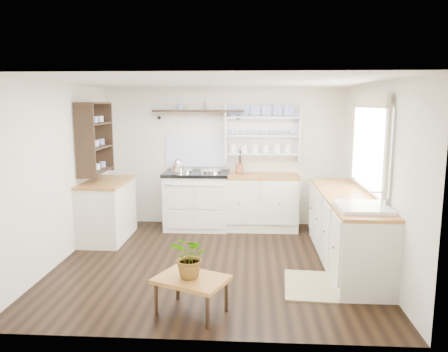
{
  "coord_description": "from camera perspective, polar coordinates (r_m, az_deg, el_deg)",
  "views": [
    {
      "loc": [
        0.46,
        -5.41,
        2.05
      ],
      "look_at": [
        0.11,
        0.25,
        1.1
      ],
      "focal_mm": 35.0,
      "sensor_mm": 36.0,
      "label": 1
    }
  ],
  "objects": [
    {
      "name": "floor",
      "position": [
        5.8,
        -1.28,
        -11.18
      ],
      "size": [
        4.0,
        3.8,
        0.01
      ],
      "primitive_type": "cube",
      "color": "black",
      "rests_on": "ground"
    },
    {
      "name": "center_table",
      "position": [
        4.4,
        -4.28,
        -13.65
      ],
      "size": [
        0.81,
        0.71,
        0.37
      ],
      "rotation": [
        0.0,
        0.0,
        -0.41
      ],
      "color": "brown",
      "rests_on": "floor"
    },
    {
      "name": "utensil_crock",
      "position": [
        7.17,
        2.02,
        1.0
      ],
      "size": [
        0.13,
        0.13,
        0.15
      ],
      "primitive_type": "cylinder",
      "color": "brown",
      "rests_on": "back_cabinets"
    },
    {
      "name": "window",
      "position": [
        5.77,
        18.5,
        4.2
      ],
      "size": [
        0.08,
        1.55,
        1.22
      ],
      "color": "white",
      "rests_on": "wall_right"
    },
    {
      "name": "left_cabinets",
      "position": [
        6.86,
        -14.99,
        -4.22
      ],
      "size": [
        0.62,
        1.13,
        0.9
      ],
      "color": "beige",
      "rests_on": "floor"
    },
    {
      "name": "wall_back",
      "position": [
        7.38,
        -0.08,
        2.51
      ],
      "size": [
        4.0,
        0.02,
        2.3
      ],
      "primitive_type": "cube",
      "color": "silver",
      "rests_on": "ground"
    },
    {
      "name": "wall_left",
      "position": [
        6.01,
        -20.69,
        0.28
      ],
      "size": [
        0.02,
        3.8,
        2.3
      ],
      "primitive_type": "cube",
      "color": "silver",
      "rests_on": "ground"
    },
    {
      "name": "belfast_sink",
      "position": [
        5.07,
        17.63,
        -5.21
      ],
      "size": [
        0.55,
        0.6,
        0.45
      ],
      "color": "white",
      "rests_on": "right_cabinets"
    },
    {
      "name": "right_cabinets",
      "position": [
        5.87,
        15.69,
        -6.58
      ],
      "size": [
        0.62,
        2.43,
        0.9
      ],
      "color": "beige",
      "rests_on": "floor"
    },
    {
      "name": "left_shelving",
      "position": [
        6.73,
        -16.52,
        4.87
      ],
      "size": [
        0.28,
        0.8,
        1.05
      ],
      "primitive_type": "cube",
      "color": "black",
      "rests_on": "wall_left"
    },
    {
      "name": "ceiling",
      "position": [
        5.43,
        -1.37,
        12.15
      ],
      "size": [
        4.0,
        3.8,
        0.01
      ],
      "primitive_type": "cube",
      "color": "white",
      "rests_on": "wall_back"
    },
    {
      "name": "floor_rug",
      "position": [
        5.19,
        11.08,
        -13.83
      ],
      "size": [
        0.61,
        0.89,
        0.02
      ],
      "primitive_type": "cube",
      "rotation": [
        0.0,
        0.0,
        -0.07
      ],
      "color": "olive",
      "rests_on": "floor"
    },
    {
      "name": "wall_right",
      "position": [
        5.7,
        19.16,
        -0.11
      ],
      "size": [
        0.02,
        3.8,
        2.3
      ],
      "primitive_type": "cube",
      "color": "silver",
      "rests_on": "ground"
    },
    {
      "name": "aga_cooker",
      "position": [
        7.21,
        -3.59,
        -3.09
      ],
      "size": [
        1.05,
        0.73,
        0.97
      ],
      "color": "#EDE6CE",
      "rests_on": "floor"
    },
    {
      "name": "high_shelf",
      "position": [
        7.24,
        -3.34,
        8.38
      ],
      "size": [
        1.5,
        0.29,
        0.16
      ],
      "color": "black",
      "rests_on": "wall_back"
    },
    {
      "name": "kettle",
      "position": [
        7.03,
        -6.03,
        1.24
      ],
      "size": [
        0.19,
        0.19,
        0.23
      ],
      "primitive_type": null,
      "color": "silver",
      "rests_on": "aga_cooker"
    },
    {
      "name": "back_cabinets",
      "position": [
        7.19,
        4.56,
        -3.29
      ],
      "size": [
        1.27,
        0.63,
        0.9
      ],
      "color": "beige",
      "rests_on": "floor"
    },
    {
      "name": "plate_rack",
      "position": [
        7.29,
        5.03,
        5.59
      ],
      "size": [
        1.2,
        0.22,
        0.9
      ],
      "color": "white",
      "rests_on": "wall_back"
    },
    {
      "name": "potted_plant",
      "position": [
        4.31,
        -4.32,
        -10.49
      ],
      "size": [
        0.5,
        0.49,
        0.43
      ],
      "primitive_type": "imported",
      "rotation": [
        0.0,
        0.0,
        -0.64
      ],
      "color": "#3F7233",
      "rests_on": "center_table"
    }
  ]
}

